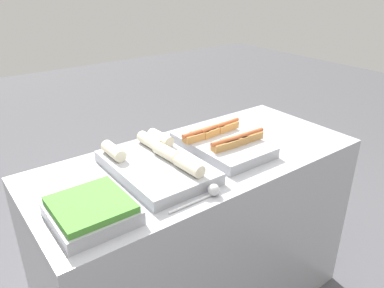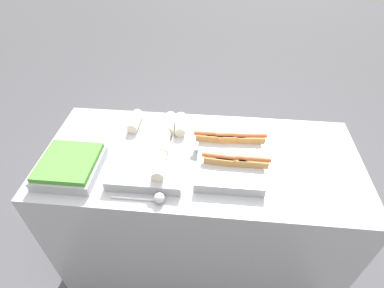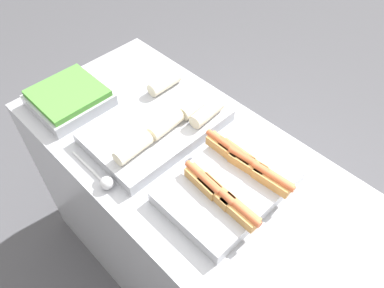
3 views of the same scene
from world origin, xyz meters
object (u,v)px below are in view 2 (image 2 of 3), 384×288
at_px(tray_hotdogs, 230,153).
at_px(tray_wraps, 155,147).
at_px(serving_spoon_near, 155,198).
at_px(tray_side_front, 70,166).

distance_m(tray_hotdogs, tray_wraps, 0.37).
relative_size(tray_hotdogs, tray_wraps, 0.89).
relative_size(tray_wraps, serving_spoon_near, 2.20).
bearing_deg(serving_spoon_near, tray_wraps, 100.75).
relative_size(tray_hotdogs, tray_side_front, 1.63).
bearing_deg(serving_spoon_near, tray_side_front, 162.26).
distance_m(tray_side_front, serving_spoon_near, 0.44).
bearing_deg(tray_side_front, tray_wraps, 24.23).
distance_m(tray_wraps, serving_spoon_near, 0.31).
xyz_separation_m(tray_wraps, tray_side_front, (-0.37, -0.16, 0.00)).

